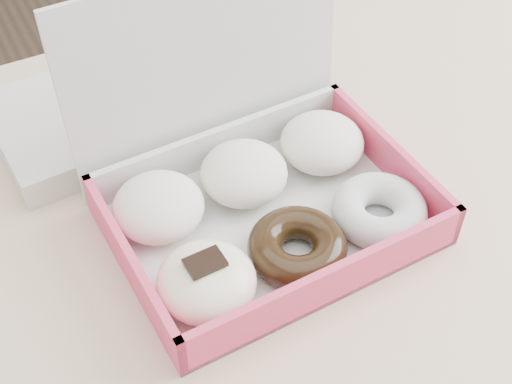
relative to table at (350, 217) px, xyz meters
name	(u,v)px	position (x,y,z in m)	size (l,w,h in m)	color
table	(350,217)	(0.00, 0.00, 0.00)	(1.20, 0.80, 0.75)	#CDAC87
donut_box	(258,193)	(-0.13, -0.01, 0.12)	(0.33, 0.28, 0.24)	silver
newspapers	(94,117)	(-0.24, 0.21, 0.10)	(0.23, 0.19, 0.04)	silver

